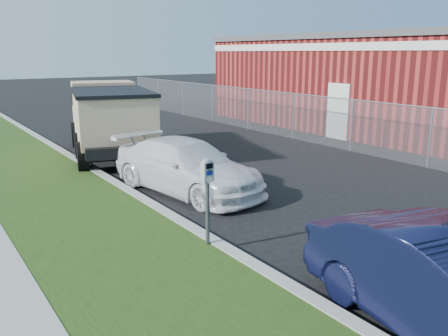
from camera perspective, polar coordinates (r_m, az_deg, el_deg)
ground at (r=10.41m, az=9.55°, el=-5.41°), size 120.00×120.00×0.00m
streetside at (r=9.75m, az=-24.53°, el=-7.44°), size 6.12×50.00×0.15m
chainlink_fence at (r=19.18m, az=8.39°, el=7.24°), size 0.06×30.06×30.00m
brick_building at (r=24.17m, az=17.58°, el=10.13°), size 9.20×14.20×4.17m
parking_meter at (r=8.02m, az=-2.02°, el=-1.76°), size 0.22×0.16×1.52m
white_wagon at (r=11.79m, az=-4.56°, el=0.26°), size 2.61×4.69×1.29m
dump_truck at (r=16.45m, az=-13.64°, el=6.15°), size 3.65×6.34×2.34m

